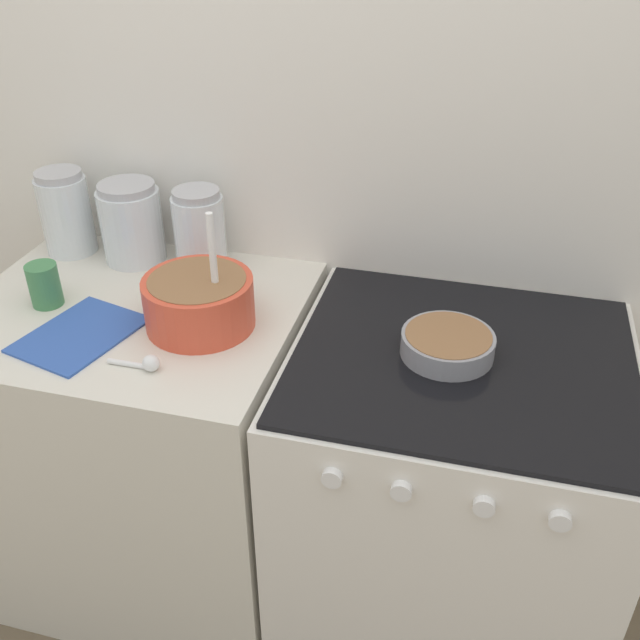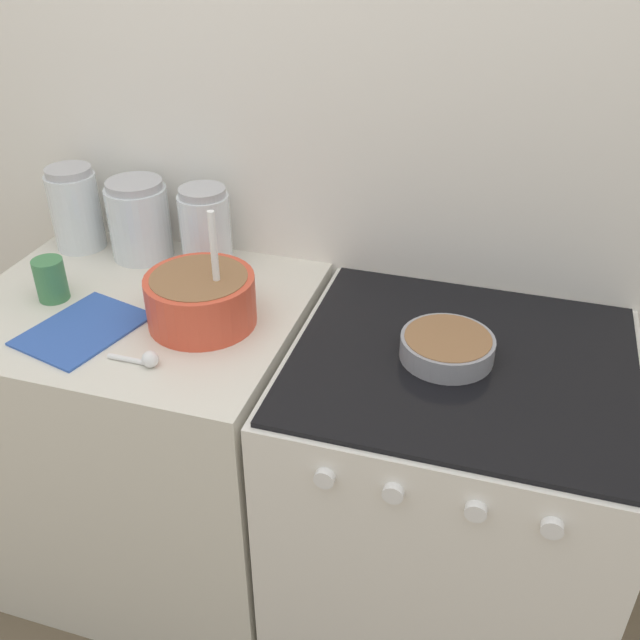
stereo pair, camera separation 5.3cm
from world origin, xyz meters
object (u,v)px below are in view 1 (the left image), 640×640
Objects in this scene: storage_jar_left at (67,218)px; tin_can at (44,285)px; storage_jar_middle at (132,228)px; baking_pan at (448,344)px; stove at (444,501)px; mixing_bowl at (199,299)px; storage_jar_right at (200,235)px.

tin_can is at bearing -70.56° from storage_jar_left.
storage_jar_middle is at bearing 0.00° from storage_jar_left.
baking_pan is at bearing 1.72° from tin_can.
storage_jar_middle reaches higher than stove.
mixing_bowl is 2.70× the size of tin_can.
storage_jar_right reaches higher than baking_pan.
mixing_bowl is 1.41× the size of baking_pan.
storage_jar_right is 0.40m from tin_can.
storage_jar_left is 2.17× the size of tin_can.
storage_jar_middle reaches higher than baking_pan.
mixing_bowl is 1.33× the size of storage_jar_middle.
storage_jar_left reaches higher than storage_jar_middle.
baking_pan is 0.89m from storage_jar_middle.
stove is 1.23m from storage_jar_left.
storage_jar_right is at bearing 111.86° from mixing_bowl.
stove is at bearing 1.86° from tin_can.
storage_jar_left is 1.07× the size of storage_jar_middle.
stove is 4.41× the size of baking_pan.
baking_pan is at bearing 2.25° from mixing_bowl.
stove is 0.78m from mixing_bowl.
mixing_bowl is at bearing 0.96° from tin_can.
baking_pan is (-0.04, -0.00, 0.47)m from stove.
baking_pan is (0.56, 0.02, -0.04)m from mixing_bowl.
mixing_bowl is at bearing -177.75° from baking_pan.
mixing_bowl is 0.40m from storage_jar_middle.
storage_jar_right is at bearing 0.00° from storage_jar_left.
tin_can is (-0.29, -0.27, -0.04)m from storage_jar_right.
baking_pan is 1.08m from storage_jar_left.
tin_can is at bearing -178.28° from baking_pan.
storage_jar_left is (-1.05, 0.24, 0.07)m from baking_pan.
mixing_bowl is 0.56m from baking_pan.
storage_jar_right is 2.05× the size of tin_can.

